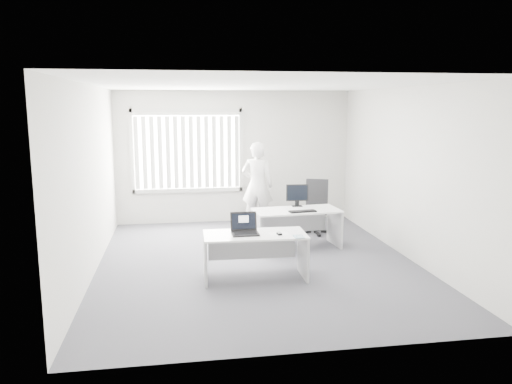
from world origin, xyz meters
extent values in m
plane|color=#58575F|center=(0.00, 0.00, 0.00)|extent=(6.00, 6.00, 0.00)
cube|color=beige|center=(0.00, 3.00, 1.40)|extent=(5.00, 0.02, 2.80)
cube|color=beige|center=(0.00, -3.00, 1.40)|extent=(5.00, 0.02, 2.80)
cube|color=beige|center=(-2.50, 0.00, 1.40)|extent=(0.02, 6.00, 2.80)
cube|color=beige|center=(2.50, 0.00, 1.40)|extent=(0.02, 6.00, 2.80)
cube|color=white|center=(0.00, 0.00, 2.80)|extent=(5.00, 6.00, 0.02)
cube|color=#B8B8B4|center=(-1.00, 2.96, 1.55)|extent=(2.32, 0.06, 1.76)
cube|color=silver|center=(-0.15, -0.72, 0.66)|extent=(1.49, 0.73, 0.03)
cube|color=#ADADB0|center=(-0.87, -0.70, 0.32)|extent=(0.06, 0.64, 0.64)
cube|color=#ADADB0|center=(0.56, -0.74, 0.32)|extent=(0.06, 0.64, 0.64)
cube|color=silver|center=(0.82, 0.75, 0.67)|extent=(1.56, 0.83, 0.03)
cube|color=#ADADB0|center=(0.10, 0.69, 0.33)|extent=(0.09, 0.65, 0.66)
cube|color=#ADADB0|center=(1.55, 0.81, 0.33)|extent=(0.09, 0.65, 0.66)
cylinder|color=black|center=(1.44, 1.67, 0.04)|extent=(0.77, 0.77, 0.08)
cylinder|color=black|center=(1.44, 1.67, 0.23)|extent=(0.07, 0.07, 0.46)
cube|color=black|center=(1.44, 1.67, 0.46)|extent=(0.59, 0.59, 0.07)
cube|color=black|center=(1.52, 1.87, 0.77)|extent=(0.43, 0.21, 0.55)
imported|color=white|center=(0.38, 2.31, 0.89)|extent=(0.75, 0.62, 1.77)
cube|color=white|center=(0.18, -0.77, 0.67)|extent=(0.28, 0.20, 0.00)
cube|color=white|center=(0.43, -0.99, 0.68)|extent=(0.14, 0.19, 0.01)
cube|color=black|center=(0.88, 0.55, 0.70)|extent=(0.49, 0.21, 0.02)
camera|label=1|loc=(-1.26, -7.59, 2.50)|focal=35.00mm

